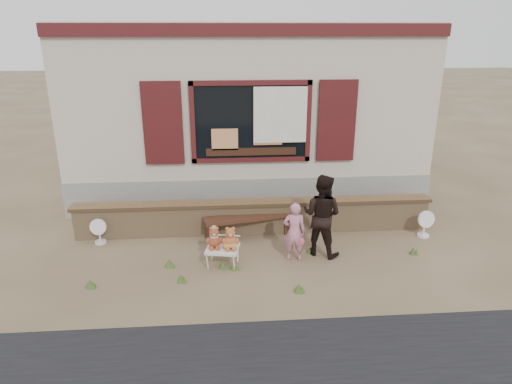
{
  "coord_description": "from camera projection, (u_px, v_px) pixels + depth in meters",
  "views": [
    {
      "loc": [
        -0.61,
        -7.38,
        3.88
      ],
      "look_at": [
        0.0,
        0.6,
        1.0
      ],
      "focal_mm": 32.0,
      "sensor_mm": 36.0,
      "label": 1
    }
  ],
  "objects": [
    {
      "name": "child",
      "position": [
        294.0,
        232.0,
        7.94
      ],
      "size": [
        0.43,
        0.31,
        1.08
      ],
      "primitive_type": "imported",
      "rotation": [
        0.0,
        0.0,
        3.0
      ],
      "color": "pink",
      "rests_on": "ground"
    },
    {
      "name": "teddy_bear_right",
      "position": [
        230.0,
        237.0,
        7.74
      ],
      "size": [
        0.34,
        0.31,
        0.4
      ],
      "primitive_type": null,
      "rotation": [
        0.0,
        0.0,
        -0.19
      ],
      "color": "#974D29",
      "rests_on": "folding_chair"
    },
    {
      "name": "bench",
      "position": [
        248.0,
        221.0,
        8.91
      ],
      "size": [
        1.79,
        0.75,
        0.45
      ],
      "rotation": [
        0.0,
        0.0,
        0.22
      ],
      "color": "#381F13",
      "rests_on": "ground"
    },
    {
      "name": "folding_chair",
      "position": [
        223.0,
        249.0,
        7.83
      ],
      "size": [
        0.62,
        0.58,
        0.33
      ],
      "rotation": [
        0.0,
        0.0,
        -0.19
      ],
      "color": "silver",
      "rests_on": "ground"
    },
    {
      "name": "grass_tufts",
      "position": [
        223.0,
        269.0,
        7.67
      ],
      "size": [
        5.71,
        1.54,
        0.15
      ],
      "color": "#3B5622",
      "rests_on": "ground"
    },
    {
      "name": "brick_wall",
      "position": [
        254.0,
        216.0,
        9.1
      ],
      "size": [
        7.1,
        0.36,
        0.67
      ],
      "color": "tan",
      "rests_on": "ground"
    },
    {
      "name": "teddy_bear_left",
      "position": [
        214.0,
        237.0,
        7.77
      ],
      "size": [
        0.33,
        0.3,
        0.39
      ],
      "primitive_type": null,
      "rotation": [
        0.0,
        0.0,
        -0.19
      ],
      "color": "brown",
      "rests_on": "folding_chair"
    },
    {
      "name": "fan_left",
      "position": [
        99.0,
        231.0,
        8.66
      ],
      "size": [
        0.32,
        0.21,
        0.51
      ],
      "rotation": [
        0.0,
        0.0,
        -0.06
      ],
      "color": "silver",
      "rests_on": "ground"
    },
    {
      "name": "shopfront",
      "position": [
        245.0,
        105.0,
        11.81
      ],
      "size": [
        8.04,
        5.13,
        4.0
      ],
      "color": "#C1B49C",
      "rests_on": "ground"
    },
    {
      "name": "ground",
      "position": [
        259.0,
        255.0,
        8.28
      ],
      "size": [
        80.0,
        80.0,
        0.0
      ],
      "primitive_type": "plane",
      "color": "brown",
      "rests_on": "ground"
    },
    {
      "name": "fan_right",
      "position": [
        425.0,
        224.0,
        8.93
      ],
      "size": [
        0.35,
        0.23,
        0.55
      ],
      "rotation": [
        0.0,
        0.0,
        0.12
      ],
      "color": "white",
      "rests_on": "ground"
    },
    {
      "name": "adult",
      "position": [
        322.0,
        215.0,
        8.1
      ],
      "size": [
        0.92,
        0.87,
        1.5
      ],
      "primitive_type": "imported",
      "rotation": [
        0.0,
        0.0,
        2.57
      ],
      "color": "black",
      "rests_on": "ground"
    }
  ]
}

